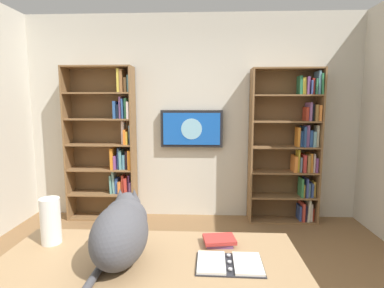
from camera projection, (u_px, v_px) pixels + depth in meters
wall_back at (192, 118)px, 4.04m from camera, size 4.52×0.06×2.70m
bookshelf_left at (292, 147)px, 3.86m from camera, size 0.88×0.28×1.98m
bookshelf_right at (109, 147)px, 3.97m from camera, size 0.89×0.28×2.01m
wall_mounted_tv at (191, 129)px, 3.97m from camera, size 0.82×0.07×0.49m
desk at (150, 279)px, 1.55m from camera, size 1.57×0.65×0.74m
cat at (122, 229)px, 1.51m from camera, size 0.27×0.57×0.34m
open_binder at (229, 263)px, 1.48m from camera, size 0.33×0.23×0.02m
paper_towel_roll at (51, 221)px, 1.70m from camera, size 0.11×0.11×0.26m
desk_book_stack at (219, 241)px, 1.70m from camera, size 0.19×0.15×0.04m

